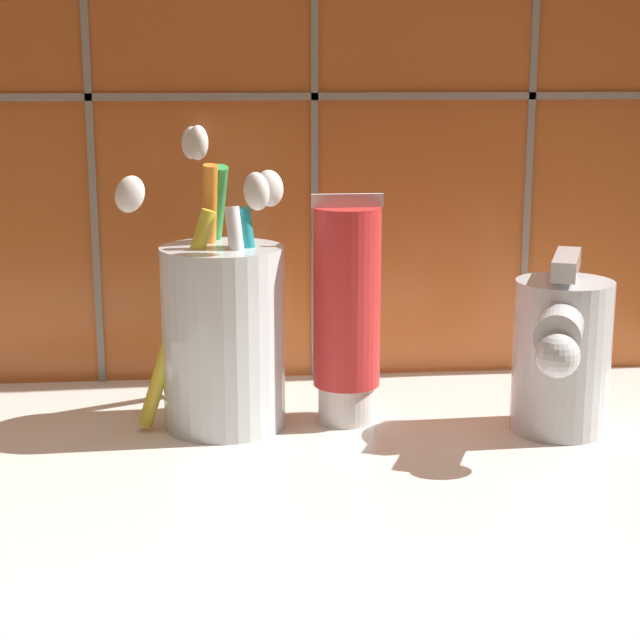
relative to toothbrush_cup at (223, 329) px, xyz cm
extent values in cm
cube|color=silver|center=(5.09, -8.98, -7.13)|extent=(60.74, 39.33, 2.00)
cube|color=gray|center=(5.09, 10.08, 13.69)|extent=(70.74, 0.24, 0.50)
cylinder|color=silver|center=(0.05, -0.14, -0.49)|extent=(7.55, 7.55, 11.27)
cylinder|color=teal|center=(2.08, -0.30, 0.91)|extent=(2.53, 1.25, 13.37)
ellipsoid|color=white|center=(2.96, -0.17, 8.64)|extent=(2.10, 1.57, 2.38)
cylinder|color=green|center=(-0.74, 4.04, 2.04)|extent=(2.86, 6.76, 15.85)
ellipsoid|color=white|center=(-1.73, 7.26, 10.83)|extent=(1.94, 2.64, 2.66)
cylinder|color=orange|center=(-0.87, 2.08, 2.13)|extent=(1.80, 4.26, 15.90)
ellipsoid|color=white|center=(-1.28, 3.90, 11.06)|extent=(1.73, 2.34, 2.50)
cylinder|color=yellow|center=(-2.76, -0.76, 0.85)|extent=(5.14, 1.18, 13.42)
ellipsoid|color=white|center=(-5.22, -0.90, 8.47)|extent=(2.35, 1.43, 2.61)
cylinder|color=white|center=(1.34, -1.69, 0.97)|extent=(2.58, 2.82, 13.53)
ellipsoid|color=white|center=(2.10, -2.60, 8.75)|extent=(2.29, 2.37, 2.43)
cylinder|color=white|center=(7.66, -0.14, -4.90)|extent=(3.54, 3.54, 2.44)
cylinder|color=red|center=(7.66, -0.14, 1.89)|extent=(4.16, 4.16, 11.13)
cube|color=silver|center=(7.66, -0.14, 7.85)|extent=(4.37, 0.36, 0.80)
cylinder|color=silver|center=(20.48, -3.01, -1.44)|extent=(5.90, 5.90, 9.37)
cylinder|color=silver|center=(19.36, -5.83, 1.18)|extent=(4.70, 6.62, 2.66)
sphere|color=silver|center=(18.25, -8.65, 0.29)|extent=(2.48, 2.48, 2.48)
cube|color=silver|center=(20.48, -3.01, 4.24)|extent=(3.51, 6.09, 1.20)
camera|label=1|loc=(-0.13, -63.89, 15.91)|focal=60.00mm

